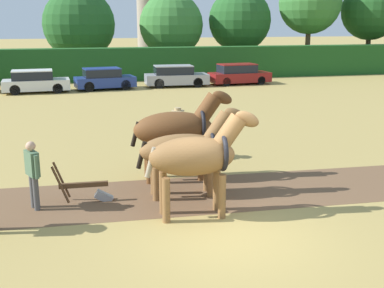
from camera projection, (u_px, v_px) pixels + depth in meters
name	position (u px, v px, depth m)	size (l,w,h in m)	color
ground_plane	(231.00, 236.00, 10.18)	(240.00, 240.00, 0.00)	#A88E4C
plowed_furrow_strip	(2.00, 207.00, 11.73)	(29.83, 2.84, 0.01)	brown
hedgerow	(118.00, 64.00, 36.32)	(75.56, 1.57, 2.44)	#1E511E
tree_left	(79.00, 24.00, 39.45)	(5.88, 5.88, 7.07)	brown
tree_center_left	(171.00, 25.00, 41.13)	(5.45, 5.45, 6.79)	brown
tree_center	(240.00, 20.00, 42.24)	(5.47, 5.47, 7.19)	#4C3823
tree_center_right	(310.00, 3.00, 42.17)	(5.47, 5.47, 8.71)	brown
tree_right	(371.00, 11.00, 43.47)	(5.28, 5.28, 7.95)	#423323
draft_horse_lead_left	(197.00, 156.00, 10.90)	(2.70, 1.01, 2.52)	brown
draft_horse_lead_right	(187.00, 149.00, 12.27)	(2.91, 0.95, 2.35)	brown
draft_horse_trail_left	(178.00, 129.00, 13.52)	(2.97, 1.12, 2.59)	brown
plow	(89.00, 190.00, 12.04)	(1.48, 0.48, 1.13)	#4C331E
farmer_at_plow	(33.00, 170.00, 11.41)	(0.38, 0.62, 1.68)	#4C4C4C
farmer_beside_team	(178.00, 129.00, 15.67)	(0.43, 0.60, 1.70)	#4C4C4C
parked_car_center_left	(35.00, 82.00, 30.30)	(4.17, 2.02, 1.42)	silver
parked_car_center	(104.00, 79.00, 31.70)	(4.06, 2.26, 1.41)	navy
parked_car_center_right	(176.00, 76.00, 33.10)	(4.34, 1.90, 1.45)	#9E9EA8
parked_car_right	(239.00, 74.00, 34.31)	(4.42, 2.06, 1.45)	maroon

